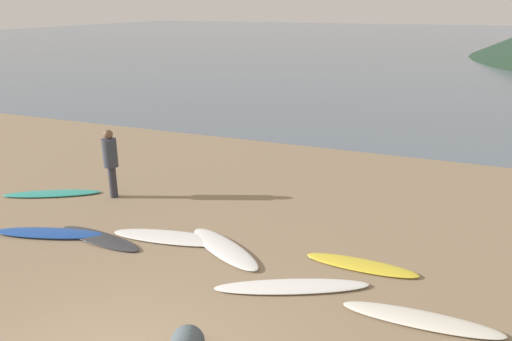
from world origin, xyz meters
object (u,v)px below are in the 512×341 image
object	(u,v)px
surfboard_4	(224,248)
person_0	(110,158)
surfboard_1	(49,233)
surfboard_7	(421,319)
surfboard_3	(172,237)
surfboard_0	(52,194)
surfboard_2	(99,238)
surfboard_5	(292,286)
surfboard_6	(361,265)

from	to	relation	value
surfboard_4	person_0	bearing A→B (deg)	-169.88
surfboard_1	person_0	xyz separation A→B (m)	(-0.07, 2.15, 0.92)
surfboard_1	surfboard_7	world-z (taller)	surfboard_1
surfboard_3	surfboard_4	distance (m)	1.13
surfboard_3	surfboard_0	bearing A→B (deg)	156.92
surfboard_1	surfboard_2	distance (m)	1.08
person_0	surfboard_7	bearing A→B (deg)	11.82
surfboard_1	surfboard_5	bearing A→B (deg)	-17.07
surfboard_4	person_0	distance (m)	3.95
surfboard_4	surfboard_7	xyz separation A→B (m)	(3.58, -0.90, 0.00)
surfboard_0	surfboard_1	distance (m)	2.30
surfboard_2	surfboard_5	size ratio (longest dim) A/B	0.80
surfboard_7	surfboard_6	bearing A→B (deg)	129.81
surfboard_1	surfboard_6	bearing A→B (deg)	-6.59
surfboard_2	surfboard_7	xyz separation A→B (m)	(6.02, -0.38, 0.01)
surfboard_0	surfboard_6	world-z (taller)	surfboard_6
person_0	surfboard_3	bearing A→B (deg)	0.04
surfboard_1	person_0	distance (m)	2.34
surfboard_3	surfboard_7	bearing A→B (deg)	-20.66
person_0	surfboard_5	bearing A→B (deg)	6.84
surfboard_1	surfboard_7	bearing A→B (deg)	-18.14
surfboard_0	surfboard_3	size ratio (longest dim) A/B	0.93
surfboard_0	surfboard_3	world-z (taller)	surfboard_3
surfboard_0	surfboard_5	size ratio (longest dim) A/B	0.90
surfboard_3	person_0	distance (m)	2.95
surfboard_7	surfboard_5	bearing A→B (deg)	174.46
surfboard_3	surfboard_5	world-z (taller)	surfboard_3
surfboard_0	surfboard_4	size ratio (longest dim) A/B	1.12
surfboard_5	person_0	distance (m)	5.66
surfboard_3	person_0	size ratio (longest dim) A/B	1.49
surfboard_2	surfboard_7	bearing A→B (deg)	4.80
surfboard_2	surfboard_3	bearing A→B (deg)	31.18
surfboard_0	person_0	distance (m)	1.81
surfboard_2	surfboard_7	size ratio (longest dim) A/B	0.89
surfboard_5	surfboard_2	bearing A→B (deg)	152.14
surfboard_1	surfboard_4	xyz separation A→B (m)	(3.50, 0.73, -0.00)
surfboard_2	surfboard_3	world-z (taller)	surfboard_3
surfboard_4	surfboard_6	distance (m)	2.51
surfboard_7	person_0	distance (m)	7.57
surfboard_2	surfboard_4	xyz separation A→B (m)	(2.44, 0.52, 0.01)
surfboard_3	surfboard_4	size ratio (longest dim) A/B	1.21
surfboard_6	surfboard_7	distance (m)	1.66
surfboard_1	surfboard_4	bearing A→B (deg)	-4.96
surfboard_0	surfboard_7	world-z (taller)	surfboard_7
surfboard_0	surfboard_7	distance (m)	8.83
surfboard_7	surfboard_3	bearing A→B (deg)	167.36
surfboard_2	surfboard_5	xyz separation A→B (m)	(4.02, -0.23, 0.00)
surfboard_0	person_0	xyz separation A→B (m)	(1.48, 0.45, 0.94)
surfboard_0	person_0	size ratio (longest dim) A/B	1.38
surfboard_1	surfboard_2	size ratio (longest dim) A/B	1.11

